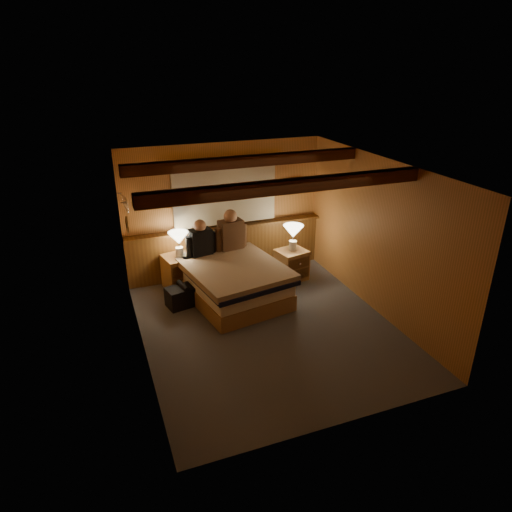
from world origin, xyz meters
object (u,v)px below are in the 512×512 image
nightstand_right (292,265)px  person_right (231,232)px  bed (233,281)px  lamp_right (293,233)px  person_left (201,240)px  duffel_bag (184,296)px  lamp_left (179,240)px  nightstand_left (181,272)px

nightstand_right → person_right: 1.26m
bed → lamp_right: bearing=6.1°
person_left → duffel_bag: bearing=-141.4°
lamp_left → person_left: bearing=-12.8°
lamp_right → duffel_bag: bearing=-172.2°
lamp_right → duffel_bag: 2.19m
lamp_right → nightstand_left: bearing=170.2°
nightstand_right → person_left: person_left is taller
lamp_left → bed: bearing=-42.3°
person_left → duffel_bag: person_left is taller
nightstand_left → duffel_bag: nightstand_left is taller
nightstand_right → person_left: bearing=159.3°
nightstand_right → duffel_bag: nightstand_right is taller
lamp_right → person_right: bearing=163.6°
person_left → lamp_left: bearing=157.0°
nightstand_left → lamp_left: (-0.01, -0.03, 0.61)m
nightstand_left → lamp_right: bearing=-21.8°
nightstand_left → person_right: person_right is taller
duffel_bag → lamp_left: bearing=68.6°
nightstand_right → person_right: person_right is taller
nightstand_left → person_left: size_ratio=0.98×
bed → person_right: (0.19, 0.67, 0.59)m
nightstand_right → duffel_bag: 2.06m
nightstand_left → nightstand_right: 1.97m
nightstand_right → lamp_right: lamp_right is taller
bed → person_left: (-0.38, 0.58, 0.56)m
lamp_left → duffel_bag: size_ratio=0.74×
nightstand_left → lamp_left: lamp_left is taller
lamp_right → person_left: 1.63m
person_left → duffel_bag: size_ratio=1.09×
lamp_left → person_right: bearing=0.2°
nightstand_left → lamp_right: 2.07m
nightstand_right → person_right: (-1.03, 0.33, 0.64)m
person_left → nightstand_left: bearing=152.2°
lamp_left → nightstand_right: bearing=-9.5°
nightstand_right → bed: bearing=-176.4°
bed → lamp_left: (-0.73, 0.66, 0.59)m
nightstand_left → lamp_right: lamp_right is taller
nightstand_right → lamp_right: (0.02, 0.02, 0.60)m
nightstand_left → lamp_left: bearing=-117.4°
nightstand_left → person_right: 1.10m
person_right → duffel_bag: 1.39m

